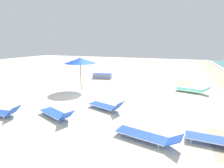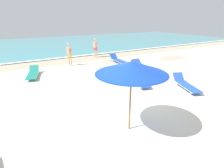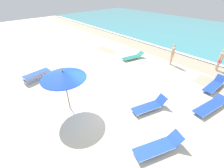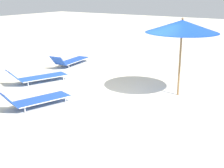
# 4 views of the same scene
# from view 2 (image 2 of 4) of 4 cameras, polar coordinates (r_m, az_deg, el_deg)

# --- Properties ---
(ground_plane) EXTENTS (60.00, 60.00, 0.16)m
(ground_plane) POSITION_cam_2_polar(r_m,az_deg,el_deg) (7.85, 6.25, -6.77)
(ground_plane) COLOR beige
(ocean_water) EXTENTS (60.00, 19.61, 0.07)m
(ocean_water) POSITION_cam_2_polar(r_m,az_deg,el_deg) (26.39, -20.87, 11.92)
(ocean_water) COLOR teal
(ocean_water) RESTS_ON ground_plane
(beach_umbrella) EXTENTS (2.21, 2.21, 2.41)m
(beach_umbrella) POSITION_cam_2_polar(r_m,az_deg,el_deg) (5.24, 6.40, 5.31)
(beach_umbrella) COLOR olive
(beach_umbrella) RESTS_ON ground_plane
(sun_lounger_under_umbrella) EXTENTS (1.03, 2.39, 0.48)m
(sun_lounger_under_umbrella) POSITION_cam_2_polar(r_m,az_deg,el_deg) (13.22, 9.84, 5.95)
(sun_lounger_under_umbrella) COLOR blue
(sun_lounger_under_umbrella) RESTS_ON ground_plane
(sun_lounger_beside_umbrella) EXTENTS (0.71, 2.23, 0.58)m
(sun_lounger_beside_umbrella) POSITION_cam_2_polar(r_m,az_deg,el_deg) (14.77, 2.09, 7.85)
(sun_lounger_beside_umbrella) COLOR blue
(sun_lounger_beside_umbrella) RESTS_ON ground_plane
(sun_lounger_near_water_left) EXTENTS (1.10, 2.23, 0.51)m
(sun_lounger_near_water_left) POSITION_cam_2_polar(r_m,az_deg,el_deg) (12.19, -24.48, 3.09)
(sun_lounger_near_water_left) COLOR #1E8475
(sun_lounger_near_water_left) RESTS_ON ground_plane
(sun_lounger_near_water_right) EXTENTS (1.16, 2.08, 0.61)m
(sun_lounger_near_water_right) POSITION_cam_2_polar(r_m,az_deg,el_deg) (10.03, 8.94, 1.27)
(sun_lounger_near_water_right) COLOR blue
(sun_lounger_near_water_right) RESTS_ON ground_plane
(sun_lounger_mid_beach_solo) EXTENTS (1.33, 2.20, 0.58)m
(sun_lounger_mid_beach_solo) POSITION_cam_2_polar(r_m,az_deg,el_deg) (10.10, 22.99, -0.09)
(sun_lounger_mid_beach_solo) COLOR blue
(sun_lounger_mid_beach_solo) RESTS_ON ground_plane
(beachgoer_wading_adult) EXTENTS (0.32, 0.38, 1.76)m
(beachgoer_wading_adult) POSITION_cam_2_polar(r_m,az_deg,el_deg) (16.73, -5.44, 12.06)
(beachgoer_wading_adult) COLOR tan
(beachgoer_wading_adult) RESTS_ON ground_plane
(beachgoer_shoreline_child) EXTENTS (0.34, 0.35, 1.76)m
(beachgoer_shoreline_child) POSITION_cam_2_polar(r_m,az_deg,el_deg) (14.03, -13.78, 9.86)
(beachgoer_shoreline_child) COLOR tan
(beachgoer_shoreline_child) RESTS_ON ground_plane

